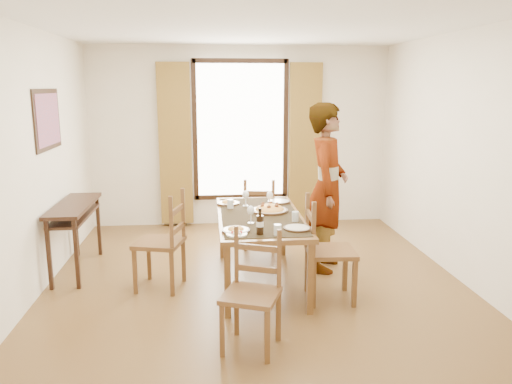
{
  "coord_description": "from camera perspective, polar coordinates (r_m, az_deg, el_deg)",
  "views": [
    {
      "loc": [
        -0.49,
        -5.08,
        2.11
      ],
      "look_at": [
        0.01,
        0.1,
        1.0
      ],
      "focal_mm": 35.0,
      "sensor_mm": 36.0,
      "label": 1
    }
  ],
  "objects": [
    {
      "name": "ground",
      "position": [
        5.52,
        0.03,
        -10.42
      ],
      "size": [
        5.0,
        5.0,
        0.0
      ],
      "primitive_type": "plane",
      "color": "brown",
      "rests_on": "ground"
    },
    {
      "name": "room_shell",
      "position": [
        5.26,
        -0.15,
        5.84
      ],
      "size": [
        4.6,
        5.1,
        2.74
      ],
      "color": "white",
      "rests_on": "ground"
    },
    {
      "name": "console_table",
      "position": [
        6.06,
        -20.06,
        -2.33
      ],
      "size": [
        0.38,
        1.2,
        0.8
      ],
      "color": "black",
      "rests_on": "ground"
    },
    {
      "name": "dining_table",
      "position": [
        5.37,
        0.44,
        -3.32
      ],
      "size": [
        0.89,
        1.81,
        0.76
      ],
      "color": "brown",
      "rests_on": "ground"
    },
    {
      "name": "chair_west",
      "position": [
        5.36,
        -10.62,
        -5.82
      ],
      "size": [
        0.56,
        0.56,
        1.05
      ],
      "rotation": [
        0.0,
        0.0,
        -1.83
      ],
      "color": "brown",
      "rests_on": "ground"
    },
    {
      "name": "chair_north",
      "position": [
        6.57,
        0.44,
        -2.69
      ],
      "size": [
        0.48,
        0.48,
        0.95
      ],
      "rotation": [
        0.0,
        0.0,
        2.98
      ],
      "color": "brown",
      "rests_on": "ground"
    },
    {
      "name": "chair_south",
      "position": [
        4.13,
        -0.44,
        -11.65
      ],
      "size": [
        0.56,
        0.56,
        0.97
      ],
      "rotation": [
        0.0,
        0.0,
        -0.37
      ],
      "color": "brown",
      "rests_on": "ground"
    },
    {
      "name": "chair_east",
      "position": [
        5.03,
        8.09,
        -6.86
      ],
      "size": [
        0.49,
        0.49,
        1.06
      ],
      "rotation": [
        0.0,
        0.0,
        1.52
      ],
      "color": "brown",
      "rests_on": "ground"
    },
    {
      "name": "man",
      "position": [
        5.78,
        8.12,
        0.49
      ],
      "size": [
        1.0,
        0.91,
        1.93
      ],
      "primitive_type": "imported",
      "rotation": [
        0.0,
        0.0,
        1.22
      ],
      "color": "gray",
      "rests_on": "ground"
    },
    {
      "name": "plate_sw",
      "position": [
        4.75,
        -2.32,
        -4.19
      ],
      "size": [
        0.27,
        0.27,
        0.05
      ],
      "primitive_type": null,
      "color": "silver",
      "rests_on": "dining_table"
    },
    {
      "name": "plate_se",
      "position": [
        4.83,
        4.76,
        -3.94
      ],
      "size": [
        0.27,
        0.27,
        0.05
      ],
      "primitive_type": null,
      "color": "silver",
      "rests_on": "dining_table"
    },
    {
      "name": "plate_nw",
      "position": [
        5.84,
        -3.19,
        -1.11
      ],
      "size": [
        0.27,
        0.27,
        0.05
      ],
      "primitive_type": null,
      "color": "silver",
      "rests_on": "dining_table"
    },
    {
      "name": "plate_ne",
      "position": [
        5.92,
        2.65,
        -0.93
      ],
      "size": [
        0.27,
        0.27,
        0.05
      ],
      "primitive_type": null,
      "color": "silver",
      "rests_on": "dining_table"
    },
    {
      "name": "pasta_platter",
      "position": [
        5.47,
        1.58,
        -1.75
      ],
      "size": [
        0.4,
        0.4,
        0.1
      ],
      "primitive_type": null,
      "color": "#C26118",
      "rests_on": "dining_table"
    },
    {
      "name": "caprese_plate",
      "position": [
        4.64,
        -2.22,
        -4.69
      ],
      "size": [
        0.2,
        0.2,
        0.04
      ],
      "primitive_type": null,
      "color": "silver",
      "rests_on": "dining_table"
    },
    {
      "name": "wine_glass_a",
      "position": [
        5.0,
        -0.6,
        -2.59
      ],
      "size": [
        0.08,
        0.08,
        0.18
      ],
      "primitive_type": null,
      "color": "white",
      "rests_on": "dining_table"
    },
    {
      "name": "wine_glass_b",
      "position": [
        5.68,
        1.58,
        -0.82
      ],
      "size": [
        0.08,
        0.08,
        0.18
      ],
      "primitive_type": null,
      "color": "white",
      "rests_on": "dining_table"
    },
    {
      "name": "wine_glass_c",
      "position": [
        5.72,
        -1.18,
        -0.72
      ],
      "size": [
        0.08,
        0.08,
        0.18
      ],
      "primitive_type": null,
      "color": "white",
      "rests_on": "dining_table"
    },
    {
      "name": "tumbler_a",
      "position": [
        5.1,
        4.51,
        -2.81
      ],
      "size": [
        0.07,
        0.07,
        0.1
      ],
      "primitive_type": "cylinder",
      "color": "silver",
      "rests_on": "dining_table"
    },
    {
      "name": "tumbler_b",
      "position": [
        5.64,
        -2.95,
        -1.35
      ],
      "size": [
        0.07,
        0.07,
        0.1
      ],
      "primitive_type": "cylinder",
      "color": "silver",
      "rests_on": "dining_table"
    },
    {
      "name": "tumbler_c",
      "position": [
        4.63,
        2.48,
        -4.33
      ],
      "size": [
        0.07,
        0.07,
        0.1
      ],
      "primitive_type": "cylinder",
      "color": "silver",
      "rests_on": "dining_table"
    },
    {
      "name": "wine_bottle",
      "position": [
        4.63,
        0.46,
        -3.38
      ],
      "size": [
        0.07,
        0.07,
        0.25
      ],
      "primitive_type": null,
      "color": "black",
      "rests_on": "dining_table"
    }
  ]
}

